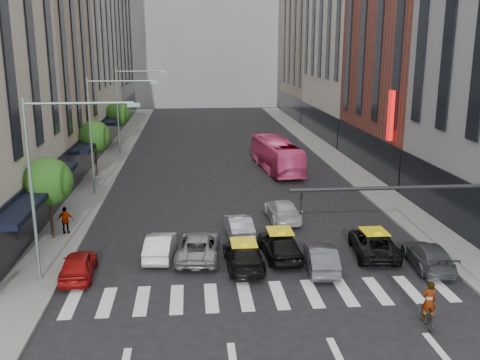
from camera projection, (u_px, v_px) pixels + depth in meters
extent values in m
plane|color=black|center=(271.00, 311.00, 23.73)|extent=(160.00, 160.00, 0.00)
cube|color=slate|center=(107.00, 167.00, 51.63)|extent=(3.00, 96.00, 0.15)
cube|color=slate|center=(340.00, 162.00, 53.71)|extent=(3.00, 96.00, 0.15)
cube|color=tan|center=(31.00, 39.00, 46.29)|extent=(8.00, 16.00, 24.00)
cube|color=gray|center=(98.00, 22.00, 81.29)|extent=(8.00, 18.00, 30.00)
cube|color=brown|center=(415.00, 28.00, 48.16)|extent=(8.00, 18.00, 26.00)
cube|color=tan|center=(317.00, 29.00, 84.60)|extent=(8.00, 18.00, 28.00)
cube|color=gray|center=(206.00, 10.00, 101.40)|extent=(30.00, 10.00, 36.00)
cylinder|color=black|center=(51.00, 213.00, 31.89)|extent=(0.18, 0.18, 3.15)
sphere|color=#1E4B15|center=(48.00, 182.00, 31.42)|extent=(2.88, 2.88, 2.88)
cylinder|color=black|center=(96.00, 158.00, 47.34)|extent=(0.18, 0.18, 3.15)
sphere|color=#1E4B15|center=(94.00, 137.00, 46.87)|extent=(2.88, 2.88, 2.88)
cylinder|color=black|center=(119.00, 131.00, 62.79)|extent=(0.18, 0.18, 3.15)
sphere|color=#1E4B15|center=(118.00, 114.00, 62.32)|extent=(2.88, 2.88, 2.88)
cylinder|color=gray|center=(32.00, 192.00, 25.46)|extent=(0.16, 0.16, 9.00)
cylinder|color=gray|center=(79.00, 103.00, 24.66)|extent=(5.00, 0.12, 0.12)
cube|color=gray|center=(134.00, 105.00, 24.91)|extent=(0.60, 0.25, 0.18)
cylinder|color=gray|center=(91.00, 137.00, 40.91)|extent=(0.16, 0.16, 9.00)
cylinder|color=gray|center=(121.00, 81.00, 40.11)|extent=(5.00, 0.12, 0.12)
cube|color=gray|center=(155.00, 82.00, 40.36)|extent=(0.60, 0.25, 0.18)
cylinder|color=gray|center=(118.00, 112.00, 56.36)|extent=(0.16, 0.16, 9.00)
cylinder|color=gray|center=(140.00, 71.00, 55.56)|extent=(5.00, 0.12, 0.12)
cube|color=gray|center=(164.00, 72.00, 55.81)|extent=(0.60, 0.25, 0.18)
cylinder|color=black|center=(410.00, 187.00, 21.84)|extent=(10.00, 0.16, 0.16)
imported|color=black|center=(301.00, 202.00, 21.56)|extent=(0.13, 0.16, 0.80)
cube|color=red|center=(391.00, 116.00, 42.71)|extent=(0.30, 0.70, 4.00)
imported|color=maroon|center=(78.00, 265.00, 27.01)|extent=(1.77, 4.02, 1.35)
imported|color=silver|center=(160.00, 246.00, 29.60)|extent=(1.76, 4.18, 1.34)
imported|color=gray|center=(198.00, 246.00, 29.49)|extent=(2.70, 5.15, 1.38)
imported|color=black|center=(244.00, 255.00, 28.23)|extent=(2.08, 4.78, 1.37)
imported|color=black|center=(280.00, 244.00, 29.49)|extent=(2.19, 4.66, 1.54)
imported|color=#42444A|center=(321.00, 258.00, 27.87)|extent=(1.84, 4.26, 1.36)
imported|color=black|center=(373.00, 243.00, 29.95)|extent=(2.84, 5.12, 1.36)
imported|color=#3C3F43|center=(428.00, 255.00, 28.25)|extent=(2.29, 4.71, 1.32)
imported|color=#A7A8AD|center=(239.00, 226.00, 32.86)|extent=(1.72, 4.18, 1.35)
imported|color=#B9B9B9|center=(282.00, 210.00, 35.93)|extent=(2.13, 4.83, 1.38)
imported|color=#E64380|center=(276.00, 155.00, 50.06)|extent=(3.58, 10.90, 2.98)
imported|color=black|center=(427.00, 317.00, 22.33)|extent=(0.74, 1.63, 0.83)
imported|color=gray|center=(430.00, 288.00, 22.01)|extent=(0.70, 0.51, 1.78)
imported|color=gray|center=(66.00, 220.00, 32.83)|extent=(1.01, 0.43, 1.71)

